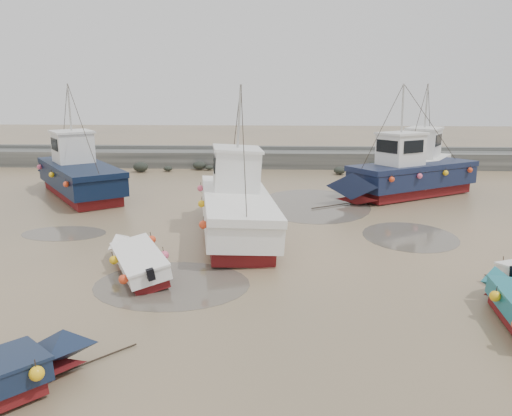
# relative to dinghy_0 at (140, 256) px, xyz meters

# --- Properties ---
(ground) EXTENTS (120.00, 120.00, 0.00)m
(ground) POSITION_rel_dinghy_0_xyz_m (3.93, 0.01, -0.55)
(ground) COLOR #997E5B
(ground) RESTS_ON ground
(seawall) EXTENTS (60.00, 4.92, 1.50)m
(seawall) POSITION_rel_dinghy_0_xyz_m (3.98, 22.00, 0.08)
(seawall) COLOR slate
(seawall) RESTS_ON ground
(puddle_a) EXTENTS (5.03, 5.03, 0.01)m
(puddle_a) POSITION_rel_dinghy_0_xyz_m (1.31, -1.07, -0.55)
(puddle_a) COLOR #564F44
(puddle_a) RESTS_ON ground
(puddle_b) EXTENTS (3.94, 3.94, 0.01)m
(puddle_b) POSITION_rel_dinghy_0_xyz_m (10.28, 4.48, -0.55)
(puddle_b) COLOR #564F44
(puddle_b) RESTS_ON ground
(puddle_c) EXTENTS (3.63, 3.63, 0.01)m
(puddle_c) POSITION_rel_dinghy_0_xyz_m (-4.50, 4.25, -0.55)
(puddle_c) COLOR #564F44
(puddle_c) RESTS_ON ground
(puddle_d) EXTENTS (5.98, 5.98, 0.01)m
(puddle_d) POSITION_rel_dinghy_0_xyz_m (6.58, 9.98, -0.55)
(puddle_d) COLOR #564F44
(puddle_d) RESTS_ON ground
(dinghy_0) EXTENTS (3.21, 5.47, 1.43)m
(dinghy_0) POSITION_rel_dinghy_0_xyz_m (0.00, 0.00, 0.00)
(dinghy_0) COLOR maroon
(dinghy_0) RESTS_ON ground
(cabin_boat_0) EXTENTS (7.84, 9.86, 6.22)m
(cabin_boat_0) POSITION_rel_dinghy_0_xyz_m (-6.83, 11.80, 0.75)
(cabin_boat_0) COLOR maroon
(cabin_boat_0) RESTS_ON ground
(cabin_boat_1) EXTENTS (4.18, 11.19, 6.22)m
(cabin_boat_1) POSITION_rel_dinghy_0_xyz_m (2.81, 4.63, 0.76)
(cabin_boat_1) COLOR maroon
(cabin_boat_1) RESTS_ON ground
(cabin_boat_2) EXTENTS (9.95, 6.86, 6.22)m
(cabin_boat_2) POSITION_rel_dinghy_0_xyz_m (11.84, 12.13, 0.77)
(cabin_boat_2) COLOR maroon
(cabin_boat_2) RESTS_ON ground
(cabin_boat_3) EXTENTS (5.75, 8.51, 6.22)m
(cabin_boat_3) POSITION_rel_dinghy_0_xyz_m (13.49, 14.96, 0.83)
(cabin_boat_3) COLOR maroon
(cabin_boat_3) RESTS_ON ground
(person) EXTENTS (0.70, 0.47, 1.89)m
(person) POSITION_rel_dinghy_0_xyz_m (1.80, 6.70, -0.55)
(person) COLOR #19213D
(person) RESTS_ON ground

